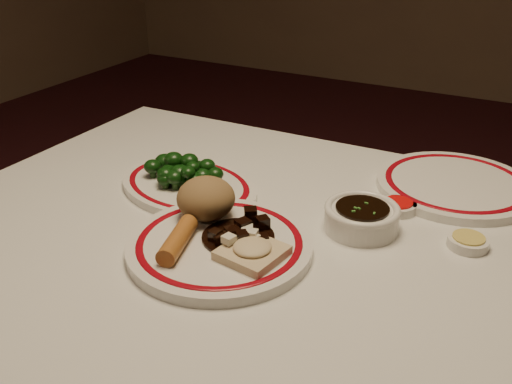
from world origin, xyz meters
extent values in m
cube|color=silver|center=(0.00, 0.00, 0.73)|extent=(1.20, 0.90, 0.04)
cylinder|color=black|center=(-0.54, 0.39, 0.35)|extent=(0.06, 0.06, 0.71)
cylinder|color=white|center=(-0.05, -0.07, 0.76)|extent=(0.38, 0.38, 0.02)
torus|color=maroon|center=(-0.05, -0.07, 0.77)|extent=(0.33, 0.33, 0.00)
ellipsoid|color=olive|center=(-0.11, -0.01, 0.80)|extent=(0.10, 0.10, 0.07)
cylinder|color=#B36C2C|center=(-0.09, -0.11, 0.78)|extent=(0.06, 0.11, 0.03)
cube|color=beige|center=(0.02, -0.08, 0.77)|extent=(0.10, 0.10, 0.01)
ellipsoid|color=beige|center=(0.02, -0.08, 0.78)|extent=(0.06, 0.06, 0.02)
cylinder|color=black|center=(-0.03, -0.04, 0.77)|extent=(0.11, 0.11, 0.00)
cube|color=black|center=(-0.03, -0.05, 0.78)|extent=(0.03, 0.03, 0.02)
cube|color=black|center=(-0.03, -0.05, 0.78)|extent=(0.02, 0.02, 0.02)
cube|color=black|center=(-0.05, -0.07, 0.78)|extent=(0.02, 0.02, 0.02)
cube|color=black|center=(-0.03, -0.06, 0.78)|extent=(0.02, 0.02, 0.02)
cube|color=black|center=(-0.03, -0.03, 0.78)|extent=(0.03, 0.03, 0.02)
cube|color=black|center=(-0.01, -0.06, 0.78)|extent=(0.02, 0.02, 0.02)
cube|color=black|center=(-0.03, 0.00, 0.79)|extent=(0.03, 0.03, 0.02)
cube|color=black|center=(-0.04, -0.08, 0.78)|extent=(0.02, 0.02, 0.02)
cube|color=black|center=(0.00, -0.05, 0.78)|extent=(0.02, 0.02, 0.01)
cube|color=black|center=(-0.01, -0.06, 0.78)|extent=(0.02, 0.02, 0.02)
cube|color=black|center=(-0.01, 0.00, 0.78)|extent=(0.03, 0.03, 0.02)
cube|color=black|center=(-0.03, 0.00, 0.78)|extent=(0.02, 0.02, 0.02)
cube|color=black|center=(0.02, -0.04, 0.78)|extent=(0.02, 0.02, 0.02)
cube|color=beige|center=(-0.02, -0.08, 0.79)|extent=(0.02, 0.02, 0.01)
cube|color=beige|center=(-0.01, -0.04, 0.78)|extent=(0.02, 0.02, 0.01)
cube|color=beige|center=(0.00, -0.05, 0.78)|extent=(0.02, 0.02, 0.01)
cube|color=beige|center=(0.00, -0.05, 0.79)|extent=(0.02, 0.02, 0.01)
torus|color=maroon|center=(-0.21, 0.09, 0.77)|extent=(0.30, 0.30, 0.00)
cylinder|color=#23471C|center=(-0.24, 0.05, 0.77)|extent=(0.01, 0.01, 0.01)
ellipsoid|color=black|center=(-0.24, 0.05, 0.78)|extent=(0.03, 0.03, 0.02)
cylinder|color=#23471C|center=(-0.24, 0.08, 0.77)|extent=(0.01, 0.01, 0.01)
ellipsoid|color=black|center=(-0.24, 0.08, 0.79)|extent=(0.03, 0.03, 0.03)
cylinder|color=#23471C|center=(-0.29, 0.08, 0.77)|extent=(0.01, 0.01, 0.01)
ellipsoid|color=black|center=(-0.29, 0.08, 0.79)|extent=(0.03, 0.03, 0.03)
cylinder|color=#23471C|center=(-0.18, 0.07, 0.77)|extent=(0.01, 0.01, 0.01)
ellipsoid|color=black|center=(-0.18, 0.07, 0.78)|extent=(0.03, 0.03, 0.03)
cylinder|color=#23471C|center=(-0.18, 0.12, 0.77)|extent=(0.01, 0.01, 0.01)
ellipsoid|color=black|center=(-0.18, 0.12, 0.78)|extent=(0.03, 0.03, 0.03)
cylinder|color=#23471C|center=(-0.21, 0.11, 0.77)|extent=(0.01, 0.01, 0.01)
ellipsoid|color=black|center=(-0.21, 0.11, 0.78)|extent=(0.04, 0.04, 0.03)
cylinder|color=#23471C|center=(-0.24, 0.06, 0.77)|extent=(0.01, 0.01, 0.02)
ellipsoid|color=black|center=(-0.24, 0.06, 0.79)|extent=(0.03, 0.03, 0.03)
cylinder|color=#23471C|center=(-0.18, 0.09, 0.77)|extent=(0.01, 0.01, 0.01)
ellipsoid|color=black|center=(-0.18, 0.09, 0.78)|extent=(0.04, 0.04, 0.03)
cylinder|color=#23471C|center=(-0.24, 0.09, 0.77)|extent=(0.01, 0.01, 0.01)
ellipsoid|color=black|center=(-0.24, 0.09, 0.79)|extent=(0.04, 0.04, 0.03)
cylinder|color=#23471C|center=(-0.22, 0.08, 0.77)|extent=(0.01, 0.01, 0.01)
ellipsoid|color=black|center=(-0.22, 0.08, 0.79)|extent=(0.04, 0.04, 0.03)
cylinder|color=#23471C|center=(-0.22, 0.06, 0.77)|extent=(0.01, 0.01, 0.01)
ellipsoid|color=black|center=(-0.22, 0.06, 0.79)|extent=(0.03, 0.03, 0.03)
cylinder|color=#23471C|center=(-0.20, 0.09, 0.77)|extent=(0.01, 0.01, 0.01)
ellipsoid|color=black|center=(-0.20, 0.09, 0.78)|extent=(0.03, 0.03, 0.03)
cylinder|color=#23471C|center=(-0.16, 0.08, 0.77)|extent=(0.01, 0.01, 0.01)
ellipsoid|color=black|center=(-0.16, 0.08, 0.78)|extent=(0.03, 0.03, 0.02)
cylinder|color=#23471C|center=(-0.16, 0.11, 0.77)|extent=(0.01, 0.01, 0.01)
ellipsoid|color=black|center=(-0.16, 0.11, 0.79)|extent=(0.03, 0.03, 0.03)
cylinder|color=#23471C|center=(-0.21, 0.07, 0.77)|extent=(0.01, 0.01, 0.01)
ellipsoid|color=black|center=(-0.21, 0.07, 0.78)|extent=(0.03, 0.03, 0.02)
cylinder|color=#23471C|center=(-0.16, 0.05, 0.77)|extent=(0.01, 0.01, 0.01)
ellipsoid|color=black|center=(-0.16, 0.05, 0.78)|extent=(0.04, 0.04, 0.03)
cylinder|color=#23471C|center=(-0.21, 0.08, 0.77)|extent=(0.01, 0.01, 0.02)
ellipsoid|color=black|center=(-0.21, 0.08, 0.79)|extent=(0.03, 0.03, 0.02)
cylinder|color=#23471C|center=(-0.21, 0.11, 0.77)|extent=(0.01, 0.01, 0.01)
ellipsoid|color=black|center=(-0.21, 0.11, 0.79)|extent=(0.03, 0.03, 0.03)
cylinder|color=#23471C|center=(-0.28, 0.11, 0.77)|extent=(0.01, 0.01, 0.01)
ellipsoid|color=black|center=(-0.28, 0.11, 0.79)|extent=(0.04, 0.04, 0.03)
cylinder|color=#23471C|center=(-0.24, 0.07, 0.77)|extent=(0.01, 0.01, 0.01)
ellipsoid|color=black|center=(-0.24, 0.07, 0.79)|extent=(0.04, 0.04, 0.03)
cylinder|color=#23471C|center=(-0.24, 0.06, 0.77)|extent=(0.01, 0.01, 0.01)
ellipsoid|color=black|center=(-0.24, 0.06, 0.79)|extent=(0.04, 0.04, 0.03)
cylinder|color=#23471C|center=(-0.22, 0.07, 0.77)|extent=(0.01, 0.01, 0.02)
ellipsoid|color=black|center=(-0.22, 0.07, 0.79)|extent=(0.04, 0.04, 0.03)
ellipsoid|color=black|center=(-0.24, 0.09, 0.80)|extent=(0.04, 0.04, 0.03)
ellipsoid|color=black|center=(-0.19, 0.07, 0.80)|extent=(0.03, 0.03, 0.02)
ellipsoid|color=black|center=(-0.18, 0.11, 0.80)|extent=(0.03, 0.03, 0.02)
ellipsoid|color=black|center=(-0.20, 0.09, 0.80)|extent=(0.03, 0.03, 0.02)
ellipsoid|color=black|center=(-0.22, 0.10, 0.80)|extent=(0.03, 0.03, 0.03)
cylinder|color=white|center=(0.12, 0.10, 0.77)|extent=(0.12, 0.12, 0.04)
cylinder|color=black|center=(0.12, 0.10, 0.79)|extent=(0.09, 0.09, 0.00)
cylinder|color=white|center=(0.16, 0.19, 0.76)|extent=(0.06, 0.06, 0.02)
cylinder|color=red|center=(0.16, 0.19, 0.77)|extent=(0.05, 0.05, 0.00)
cylinder|color=white|center=(0.29, 0.13, 0.76)|extent=(0.06, 0.06, 0.02)
cylinder|color=#D6BF58|center=(0.29, 0.13, 0.77)|extent=(0.05, 0.05, 0.00)
cylinder|color=white|center=(0.23, 0.33, 0.76)|extent=(0.38, 0.38, 0.02)
torus|color=maroon|center=(0.23, 0.33, 0.77)|extent=(0.33, 0.33, 0.00)
camera|label=1|loc=(0.35, -0.70, 1.23)|focal=40.00mm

